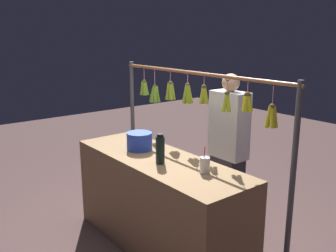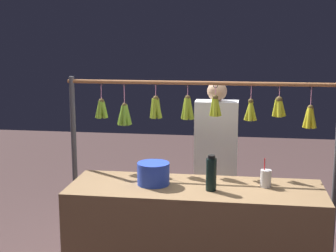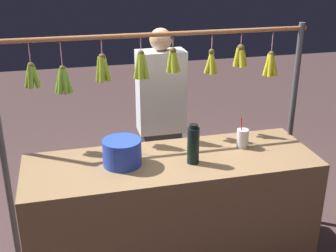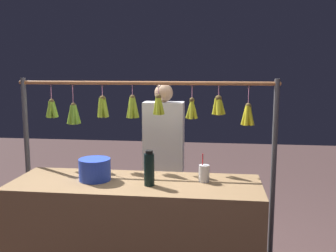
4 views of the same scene
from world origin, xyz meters
name	(u,v)px [view 2 (image 2 of 4)]	position (x,y,z in m)	size (l,w,h in m)	color
market_counter	(195,242)	(0.00, 0.00, 0.44)	(1.89, 0.63, 0.88)	olive
display_rack	(199,131)	(0.01, -0.43, 1.21)	(2.22, 0.12, 1.64)	#4C4C51
water_bottle	(211,174)	(-0.12, 0.07, 1.00)	(0.08, 0.08, 0.26)	black
blue_bucket	(153,174)	(0.32, -0.01, 0.96)	(0.24, 0.24, 0.17)	blue
drink_cup	(266,178)	(-0.51, -0.07, 0.94)	(0.08, 0.08, 0.21)	silver
vendor_person	(216,170)	(-0.11, -0.78, 0.78)	(0.38, 0.20, 1.59)	#2D2D38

